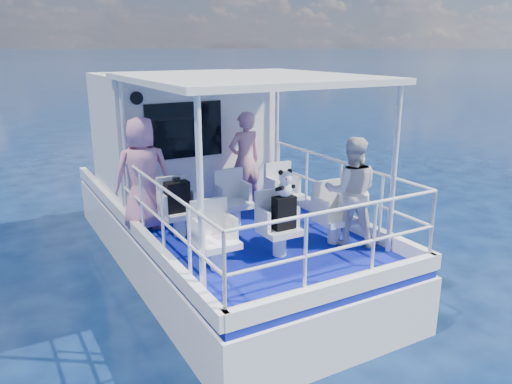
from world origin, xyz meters
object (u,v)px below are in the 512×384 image
passenger_port_fwd (143,174)px  panda (285,183)px  passenger_stbd_aft (351,192)px  backpack_center (284,213)px

passenger_port_fwd → panda: bearing=133.3°
passenger_port_fwd → panda: 2.28m
passenger_port_fwd → passenger_stbd_aft: size_ratio=1.13×
passenger_port_fwd → passenger_stbd_aft: bearing=148.5°
passenger_stbd_aft → backpack_center: passenger_stbd_aft is taller
backpack_center → passenger_stbd_aft: bearing=-4.6°
passenger_port_fwd → panda: (1.27, -1.89, 0.14)m
panda → passenger_stbd_aft: bearing=-4.8°
passenger_port_fwd → backpack_center: passenger_port_fwd is taller
passenger_port_fwd → backpack_center: bearing=133.0°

